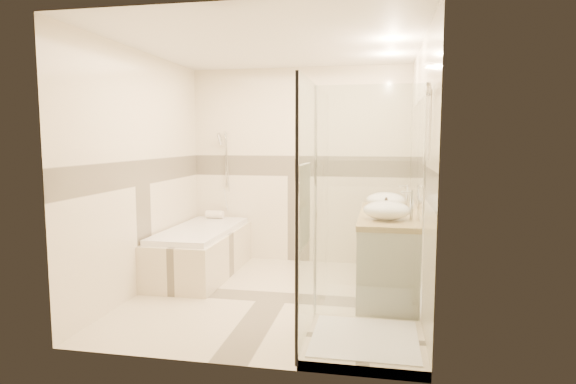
% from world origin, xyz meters
% --- Properties ---
extents(room, '(2.82, 3.02, 2.52)m').
position_xyz_m(room, '(0.06, 0.01, 1.26)').
color(room, beige).
rests_on(room, ground).
extents(bathtub, '(0.75, 1.70, 0.56)m').
position_xyz_m(bathtub, '(-1.02, 0.65, 0.31)').
color(bathtub, beige).
rests_on(bathtub, ground).
extents(vanity, '(0.58, 1.62, 0.85)m').
position_xyz_m(vanity, '(1.12, 0.30, 0.43)').
color(vanity, silver).
rests_on(vanity, ground).
extents(shower_enclosure, '(0.96, 0.93, 2.04)m').
position_xyz_m(shower_enclosure, '(0.83, -0.97, 0.51)').
color(shower_enclosure, beige).
rests_on(shower_enclosure, ground).
extents(vessel_sink_near, '(0.42, 0.42, 0.17)m').
position_xyz_m(vessel_sink_near, '(1.10, 0.71, 0.93)').
color(vessel_sink_near, white).
rests_on(vessel_sink_near, vanity).
extents(vessel_sink_far, '(0.44, 0.44, 0.17)m').
position_xyz_m(vessel_sink_far, '(1.10, -0.08, 0.94)').
color(vessel_sink_far, white).
rests_on(vessel_sink_far, vanity).
extents(faucet_near, '(0.10, 0.03, 0.25)m').
position_xyz_m(faucet_near, '(1.32, 0.71, 1.00)').
color(faucet_near, silver).
rests_on(faucet_near, vanity).
extents(faucet_far, '(0.11, 0.03, 0.28)m').
position_xyz_m(faucet_far, '(1.32, -0.08, 1.01)').
color(faucet_far, silver).
rests_on(faucet_far, vanity).
extents(amenity_bottle_a, '(0.08, 0.08, 0.14)m').
position_xyz_m(amenity_bottle_a, '(1.10, 0.18, 0.92)').
color(amenity_bottle_a, black).
rests_on(amenity_bottle_a, vanity).
extents(amenity_bottle_b, '(0.14, 0.14, 0.15)m').
position_xyz_m(amenity_bottle_b, '(1.10, 0.38, 0.93)').
color(amenity_bottle_b, black).
rests_on(amenity_bottle_b, vanity).
extents(folded_towels, '(0.20, 0.29, 0.09)m').
position_xyz_m(folded_towels, '(1.10, 1.02, 0.89)').
color(folded_towels, white).
rests_on(folded_towels, vanity).
extents(rolled_towel, '(0.23, 0.10, 0.10)m').
position_xyz_m(rolled_towel, '(-1.09, 1.32, 0.61)').
color(rolled_towel, white).
rests_on(rolled_towel, bathtub).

